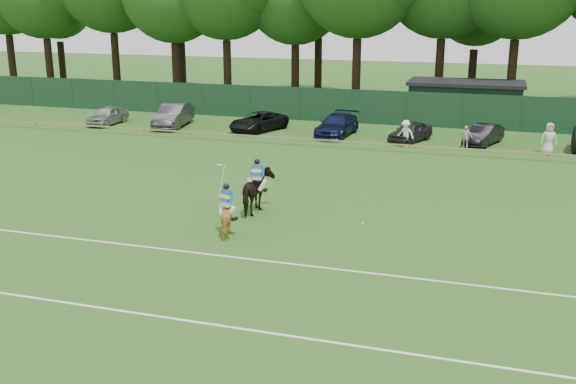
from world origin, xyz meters
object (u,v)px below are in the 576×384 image
at_px(horse_chestnut, 227,216).
at_px(estate_black, 484,135).
at_px(horse_dark, 257,192).
at_px(hatch_grey, 410,132).
at_px(suv_black, 258,122).
at_px(sedan_silver, 108,115).
at_px(utility_shed, 465,101).
at_px(sedan_navy, 337,125).
at_px(spectator_left, 406,133).
at_px(polo_ball, 362,223).
at_px(spectator_mid, 465,138).
at_px(spectator_right, 549,139).
at_px(sedan_grey, 173,115).

bearing_deg(horse_chestnut, estate_black, -88.12).
height_order(horse_dark, hatch_grey, horse_dark).
height_order(suv_black, estate_black, suv_black).
relative_size(sedan_silver, utility_shed, 0.47).
distance_m(suv_black, estate_black, 15.16).
xyz_separation_m(sedan_silver, sedan_navy, (17.10, 0.85, 0.04)).
xyz_separation_m(suv_black, spectator_left, (10.53, -2.25, 0.18)).
bearing_deg(horse_chestnut, polo_ball, -124.78).
xyz_separation_m(horse_dark, polo_ball, (4.64, -0.25, -0.88)).
bearing_deg(polo_ball, suv_black, 121.27).
relative_size(sedan_silver, hatch_grey, 1.05).
bearing_deg(horse_chestnut, spectator_mid, -87.63).
bearing_deg(spectator_right, utility_shed, 110.57).
xyz_separation_m(horse_dark, sedan_navy, (-0.66, 17.75, -0.21)).
height_order(sedan_navy, spectator_right, spectator_right).
height_order(suv_black, polo_ball, suv_black).
relative_size(spectator_mid, utility_shed, 0.18).
distance_m(hatch_grey, spectator_mid, 3.82).
relative_size(sedan_grey, sedan_navy, 1.01).
bearing_deg(polo_ball, sedan_silver, 142.55).
distance_m(sedan_grey, polo_ball, 24.81).
relative_size(estate_black, spectator_left, 2.30).
relative_size(horse_dark, sedan_grey, 0.44).
relative_size(horse_chestnut, utility_shed, 0.17).
relative_size(sedan_grey, spectator_mid, 3.35).
xyz_separation_m(sedan_navy, estate_black, (9.54, -0.16, -0.08)).
relative_size(estate_black, polo_ball, 42.66).
height_order(sedan_grey, hatch_grey, sedan_grey).
distance_m(suv_black, utility_shed, 15.77).
distance_m(sedan_grey, estate_black, 21.58).
xyz_separation_m(sedan_silver, spectator_mid, (25.61, -1.21, 0.07)).
bearing_deg(estate_black, spectator_left, -135.92).
height_order(estate_black, spectator_right, spectator_right).
height_order(horse_dark, polo_ball, horse_dark).
relative_size(sedan_silver, spectator_left, 2.37).
xyz_separation_m(sedan_grey, hatch_grey, (17.04, -0.29, -0.18)).
xyz_separation_m(hatch_grey, estate_black, (4.55, 0.41, -0.01)).
xyz_separation_m(horse_dark, sedan_grey, (-12.71, 17.47, -0.11)).
bearing_deg(estate_black, suv_black, -160.81).
distance_m(sedan_navy, hatch_grey, 5.02).
bearing_deg(spectator_right, sedan_navy, 163.85).
distance_m(hatch_grey, utility_shed, 9.13).
bearing_deg(sedan_grey, hatch_grey, -9.44).
bearing_deg(horse_chestnut, hatch_grey, -76.97).
bearing_deg(sedan_silver, sedan_grey, 6.35).
height_order(spectator_left, polo_ball, spectator_left).
bearing_deg(spectator_right, horse_chestnut, -131.99).
distance_m(spectator_left, polo_ball, 15.77).
xyz_separation_m(spectator_left, utility_shed, (3.01, 10.29, 0.70)).
bearing_deg(spectator_mid, polo_ball, -86.78).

